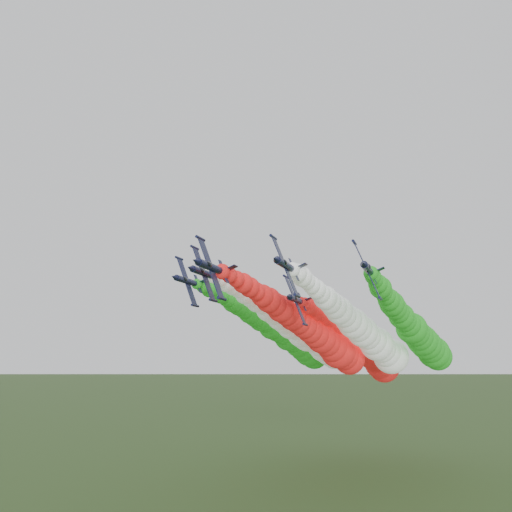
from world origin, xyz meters
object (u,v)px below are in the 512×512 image
(jet_inner_right, at_px, (366,335))
(jet_trail, at_px, (362,349))
(jet_outer_left, at_px, (286,336))
(jet_inner_left, at_px, (302,333))
(jet_outer_right, at_px, (418,335))
(jet_lead, at_px, (320,337))

(jet_inner_right, bearing_deg, jet_trail, 100.77)
(jet_outer_left, bearing_deg, jet_inner_right, -27.31)
(jet_inner_right, relative_size, jet_trail, 1.00)
(jet_inner_left, height_order, jet_trail, jet_inner_left)
(jet_inner_left, height_order, jet_outer_right, jet_inner_left)
(jet_lead, distance_m, jet_outer_right, 26.98)
(jet_outer_right, xyz_separation_m, jet_trail, (-16.22, 13.31, -3.37))
(jet_lead, xyz_separation_m, jet_outer_left, (-14.23, 19.04, 1.31))
(jet_inner_right, xyz_separation_m, jet_outer_right, (12.10, 8.34, 0.17))
(jet_trail, bearing_deg, jet_outer_left, -156.87)
(jet_outer_left, bearing_deg, jet_inner_left, -55.16)
(jet_outer_right, bearing_deg, jet_trail, 140.63)
(jet_inner_left, height_order, jet_inner_right, jet_inner_left)
(jet_outer_right, bearing_deg, jet_inner_right, -145.42)
(jet_outer_left, bearing_deg, jet_lead, -53.23)
(jet_inner_right, relative_size, jet_outer_left, 1.00)
(jet_trail, bearing_deg, jet_outer_right, -39.37)
(jet_lead, height_order, jet_outer_right, jet_outer_right)
(jet_lead, height_order, jet_inner_left, jet_inner_left)
(jet_outer_left, xyz_separation_m, jet_trail, (20.70, 8.84, -3.81))
(jet_inner_right, distance_m, jet_outer_left, 27.93)
(jet_inner_right, relative_size, jet_outer_right, 1.01)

